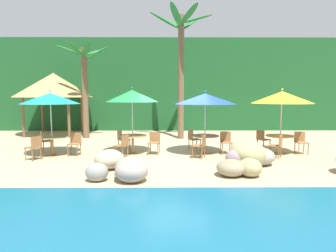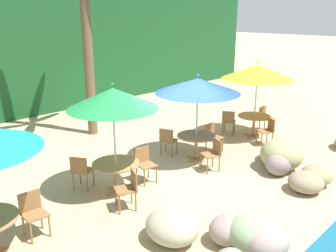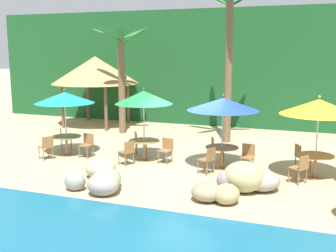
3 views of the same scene
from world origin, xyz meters
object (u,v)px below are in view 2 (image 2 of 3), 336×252
(chair_teal_seaward, at_px, (33,211))
(dining_table_yellow, at_px, (254,119))
(chair_green_seaward, at_px, (144,162))
(chair_blue_seaward, at_px, (212,135))
(umbrella_green, at_px, (113,98))
(chair_blue_left, at_px, (213,152))
(umbrella_blue, at_px, (198,86))
(chair_green_inland, at_px, (81,170))
(dining_table_green, at_px, (116,168))
(chair_blue_inland, at_px, (168,140))
(chair_yellow_left, at_px, (268,129))
(chair_yellow_inland, at_px, (229,121))
(chair_green_left, at_px, (129,187))
(umbrella_yellow, at_px, (258,72))
(palm_tree_second, at_px, (85,0))
(dining_table_blue, at_px, (196,139))
(chair_yellow_seaward, at_px, (265,117))

(chair_teal_seaward, xyz_separation_m, dining_table_yellow, (7.97, 0.18, 0.10))
(chair_green_seaward, height_order, chair_blue_seaward, same)
(umbrella_green, xyz_separation_m, chair_blue_left, (2.59, -0.86, -1.77))
(chair_green_seaward, distance_m, umbrella_blue, 2.58)
(umbrella_green, bearing_deg, chair_green_inland, 127.54)
(dining_table_green, relative_size, chair_blue_seaward, 1.26)
(chair_blue_inland, height_order, dining_table_yellow, chair_blue_inland)
(dining_table_green, xyz_separation_m, chair_yellow_left, (5.39, -0.86, -0.10))
(chair_blue_seaward, xyz_separation_m, chair_yellow_inland, (1.63, 0.57, 0.00))
(chair_blue_left, bearing_deg, chair_teal_seaward, 173.10)
(chair_green_left, bearing_deg, chair_blue_seaward, 12.15)
(chair_blue_seaward, xyz_separation_m, umbrella_yellow, (2.10, -0.14, 1.71))
(palm_tree_second, bearing_deg, chair_blue_inland, -84.60)
(chair_green_seaward, xyz_separation_m, palm_tree_second, (1.26, 4.13, 3.93))
(chair_green_inland, xyz_separation_m, chair_yellow_left, (5.91, -1.53, 0.00))
(dining_table_yellow, bearing_deg, umbrella_blue, 178.84)
(chair_green_left, xyz_separation_m, chair_yellow_left, (5.66, -0.05, 0.00))
(dining_table_yellow, bearing_deg, palm_tree_second, 131.17)
(chair_teal_seaward, distance_m, umbrella_blue, 5.29)
(umbrella_green, xyz_separation_m, dining_table_yellow, (5.79, -0.10, -1.66))
(chair_teal_seaward, xyz_separation_m, chair_blue_seaward, (5.87, 0.32, 0.00))
(chair_yellow_inland, bearing_deg, chair_green_inland, 179.40)
(chair_teal_seaward, bearing_deg, chair_yellow_inland, 6.82)
(umbrella_blue, xyz_separation_m, dining_table_blue, (-0.00, 0.00, -1.55))
(chair_blue_seaward, bearing_deg, umbrella_green, -179.35)
(chair_green_inland, relative_size, chair_yellow_inland, 1.00)
(umbrella_blue, xyz_separation_m, palm_tree_second, (-0.72, 4.14, 2.27))
(umbrella_green, distance_m, chair_blue_seaward, 4.09)
(chair_green_seaward, height_order, dining_table_blue, chair_green_seaward)
(chair_teal_seaward, relative_size, chair_blue_left, 1.00)
(umbrella_blue, relative_size, chair_yellow_seaward, 2.86)
(chair_green_seaward, height_order, chair_green_left, same)
(umbrella_green, bearing_deg, chair_blue_seaward, 0.65)
(umbrella_green, bearing_deg, chair_yellow_seaward, -0.15)
(chair_yellow_left, height_order, palm_tree_second, palm_tree_second)
(chair_green_inland, height_order, chair_blue_seaward, same)
(chair_green_inland, height_order, chair_yellow_left, same)
(dining_table_blue, bearing_deg, dining_table_green, 179.17)
(dining_table_green, bearing_deg, chair_teal_seaward, -172.65)
(chair_green_inland, bearing_deg, chair_yellow_inland, -0.60)
(chair_teal_seaward, distance_m, chair_yellow_seaward, 8.83)
(chair_teal_seaward, height_order, chair_green_seaward, same)
(chair_green_seaward, distance_m, dining_table_yellow, 4.94)
(palm_tree_second, bearing_deg, chair_teal_seaward, -134.47)
(chair_blue_inland, xyz_separation_m, chair_blue_left, (0.15, -1.57, 0.00))
(chair_teal_seaward, bearing_deg, chair_green_left, -15.48)
(dining_table_green, height_order, dining_table_yellow, same)
(umbrella_blue, height_order, umbrella_yellow, umbrella_yellow)
(dining_table_yellow, bearing_deg, chair_blue_inland, 166.34)
(dining_table_green, relative_size, chair_blue_inland, 1.26)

